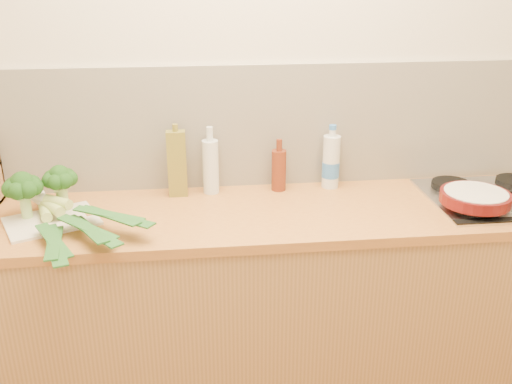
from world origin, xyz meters
TOP-DOWN VIEW (x-y plane):
  - room_shell at (0.00, 1.49)m, footprint 3.50×3.50m
  - counter at (0.00, 1.20)m, footprint 3.20×0.62m
  - gas_hob at (1.02, 1.20)m, footprint 0.58×0.50m
  - chopping_board at (-0.81, 1.17)m, footprint 0.41×0.36m
  - broccoli_left at (-0.91, 1.21)m, footprint 0.15×0.15m
  - broccoli_right at (-0.79, 1.27)m, footprint 0.14×0.14m
  - leek_front at (-0.82, 1.14)m, footprint 0.26×0.67m
  - leek_mid at (-0.76, 1.13)m, footprint 0.42×0.52m
  - leek_back at (-0.72, 1.16)m, footprint 0.53×0.39m
  - skillet at (0.86, 1.09)m, footprint 0.40×0.28m
  - oil_tin at (-0.33, 1.40)m, footprint 0.08×0.05m
  - glass_bottle at (-0.19, 1.42)m, footprint 0.07×0.07m
  - amber_bottle at (0.11, 1.41)m, footprint 0.06×0.06m
  - water_bottle at (0.35, 1.42)m, footprint 0.08×0.08m

SIDE VIEW (x-z plane):
  - counter at x=0.00m, z-range 0.00..0.90m
  - chopping_board at x=-0.81m, z-range 0.90..0.91m
  - gas_hob at x=1.02m, z-range 0.89..0.93m
  - leek_front at x=-0.82m, z-range 0.91..0.95m
  - leek_mid at x=-0.76m, z-range 0.93..0.97m
  - skillet at x=0.86m, z-range 0.94..0.99m
  - leek_back at x=-0.72m, z-range 0.95..0.99m
  - amber_bottle at x=0.11m, z-range 0.88..1.11m
  - water_bottle at x=0.35m, z-range 0.88..1.14m
  - glass_bottle at x=-0.19m, z-range 0.88..1.17m
  - broccoli_left at x=-0.91m, z-range 0.94..1.13m
  - broccoli_right at x=-0.79m, z-range 0.95..1.13m
  - oil_tin at x=-0.33m, z-range 0.89..1.20m
  - room_shell at x=0.00m, z-range -0.58..2.92m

